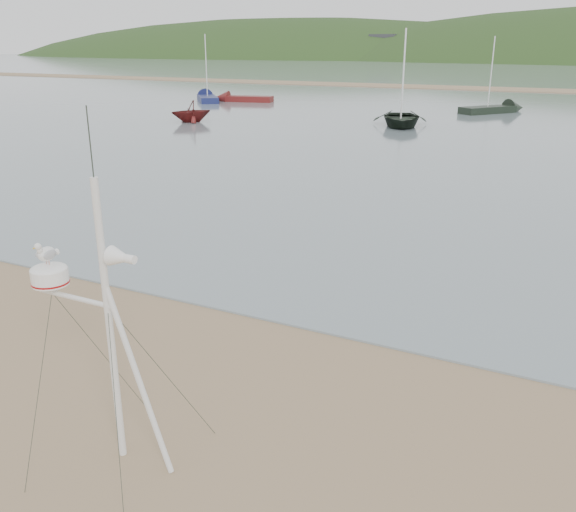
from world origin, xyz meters
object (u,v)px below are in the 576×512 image
at_px(boat_dark, 403,87).
at_px(boat_red, 190,101).
at_px(dinghy_red_far, 235,99).
at_px(sailboat_blue_near, 206,97).
at_px(mast_rig, 110,382).
at_px(sailboat_dark_mid, 502,109).

bearing_deg(boat_dark, boat_red, 178.34).
bearing_deg(boat_dark, dinghy_red_far, 131.77).
relative_size(boat_dark, dinghy_red_far, 0.84).
bearing_deg(sailboat_blue_near, mast_rig, -56.92).
xyz_separation_m(boat_dark, boat_red, (-13.05, -4.07, -1.07)).
distance_m(boat_red, sailboat_dark_mid, 23.43).
xyz_separation_m(boat_red, sailboat_dark_mid, (17.35, 15.71, -1.07)).
xyz_separation_m(mast_rig, dinghy_red_far, (-25.05, 43.37, -0.76)).
height_order(mast_rig, boat_dark, boat_dark).
height_order(mast_rig, dinghy_red_far, mast_rig).
relative_size(boat_dark, boat_red, 1.80).
relative_size(boat_red, sailboat_blue_near, 0.43).
relative_size(boat_red, dinghy_red_far, 0.47).
relative_size(dinghy_red_far, sailboat_blue_near, 0.91).
xyz_separation_m(boat_dark, dinghy_red_far, (-18.57, 10.40, -2.15)).
height_order(sailboat_blue_near, sailboat_dark_mid, sailboat_blue_near).
bearing_deg(boat_dark, sailboat_blue_near, 135.77).
relative_size(boat_dark, sailboat_blue_near, 0.77).
height_order(boat_dark, sailboat_blue_near, sailboat_blue_near).
relative_size(mast_rig, boat_dark, 0.90).
bearing_deg(sailboat_dark_mid, boat_red, -137.83).
height_order(boat_dark, boat_red, boat_dark).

